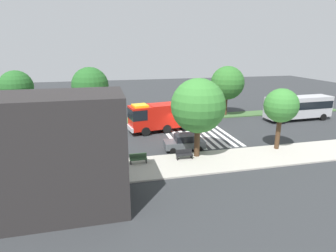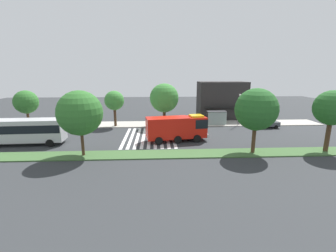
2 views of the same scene
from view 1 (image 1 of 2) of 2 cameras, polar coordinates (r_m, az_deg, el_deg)
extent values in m
plane|color=#2D3033|center=(34.29, 2.25, -1.81)|extent=(120.00, 120.00, 0.00)
cube|color=#ADA89E|center=(26.41, 7.41, -7.38)|extent=(60.00, 4.98, 0.14)
cube|color=#3D6033|center=(41.57, -0.64, 1.51)|extent=(60.00, 3.00, 0.14)
cube|color=silver|center=(36.26, 11.29, -1.10)|extent=(0.45, 11.40, 0.01)
cube|color=silver|center=(35.91, 9.99, -1.21)|extent=(0.45, 11.40, 0.01)
cube|color=silver|center=(35.57, 8.65, -1.31)|extent=(0.45, 11.40, 0.01)
cube|color=silver|center=(35.25, 7.29, -1.41)|extent=(0.45, 11.40, 0.01)
cube|color=silver|center=(34.95, 5.91, -1.52)|extent=(0.45, 11.40, 0.01)
cube|color=silver|center=(34.68, 4.50, -1.63)|extent=(0.45, 11.40, 0.01)
cube|color=silver|center=(34.42, 3.07, -1.74)|extent=(0.45, 11.40, 0.01)
cube|color=silver|center=(34.19, 1.63, -1.84)|extent=(0.45, 11.40, 0.01)
cube|color=silver|center=(33.98, 0.16, -1.95)|extent=(0.45, 11.40, 0.01)
cube|color=red|center=(34.48, -5.72, 1.68)|extent=(2.92, 2.97, 2.89)
cube|color=red|center=(35.89, 0.74, 2.38)|extent=(6.26, 3.52, 2.95)
cube|color=black|center=(34.24, -6.36, 2.55)|extent=(2.23, 2.88, 1.27)
cube|color=silver|center=(34.44, -7.84, -0.47)|extent=(0.66, 2.60, 0.50)
cube|color=yellow|center=(34.13, -5.80, 4.23)|extent=(2.05, 2.08, 0.24)
cylinder|color=black|center=(33.76, -4.60, -1.16)|extent=(1.13, 0.47, 1.10)
cylinder|color=black|center=(36.13, -5.88, -0.03)|extent=(1.13, 0.47, 1.10)
cylinder|color=black|center=(35.73, 3.74, -0.16)|extent=(1.13, 0.47, 1.10)
cylinder|color=black|center=(37.98, 2.01, 0.85)|extent=(1.13, 0.47, 1.10)
cylinder|color=black|center=(34.67, -0.21, -0.64)|extent=(1.13, 0.47, 1.10)
cylinder|color=black|center=(36.99, -1.75, 0.43)|extent=(1.13, 0.47, 1.10)
cube|color=#474C51|center=(29.18, 3.35, -3.68)|extent=(4.30, 2.11, 0.70)
cube|color=black|center=(29.00, 3.78, -2.38)|extent=(2.44, 1.79, 0.67)
cylinder|color=black|center=(28.15, 1.03, -5.18)|extent=(0.65, 0.25, 0.64)
cylinder|color=black|center=(29.89, 0.32, -3.88)|extent=(0.65, 0.25, 0.64)
cylinder|color=black|center=(28.79, 6.48, -4.78)|extent=(0.65, 0.25, 0.64)
cylinder|color=black|center=(30.50, 5.46, -3.54)|extent=(0.65, 0.25, 0.64)
cube|color=#474C51|center=(29.59, -31.15, -5.69)|extent=(4.41, 1.76, 0.81)
cube|color=black|center=(29.29, -30.94, -4.38)|extent=(2.47, 1.55, 0.61)
cylinder|color=black|center=(28.51, -28.75, -6.99)|extent=(0.64, 0.22, 0.64)
cylinder|color=black|center=(30.09, -27.91, -5.71)|extent=(0.64, 0.22, 0.64)
cube|color=#B2B2B7|center=(44.93, 25.25, 3.59)|extent=(10.18, 2.97, 2.99)
cube|color=black|center=(44.86, 25.31, 4.04)|extent=(9.98, 3.02, 1.08)
cylinder|color=black|center=(48.48, 27.25, 2.35)|extent=(1.01, 0.34, 1.00)
cylinder|color=black|center=(46.71, 29.33, 1.60)|extent=(1.01, 0.34, 1.00)
cylinder|color=black|center=(44.03, 20.47, 1.89)|extent=(1.01, 0.34, 1.00)
cylinder|color=black|center=(42.07, 22.47, 1.05)|extent=(1.01, 0.34, 1.00)
cube|color=#4C4C51|center=(24.70, -15.44, -3.39)|extent=(3.50, 1.40, 0.12)
cube|color=#8C9E99|center=(25.73, -15.20, -5.43)|extent=(3.50, 0.08, 2.40)
cylinder|color=#333338|center=(24.48, -11.28, -6.28)|extent=(0.08, 0.08, 2.40)
cylinder|color=#333338|center=(24.65, -19.24, -6.75)|extent=(0.08, 0.08, 2.40)
cube|color=#2D472D|center=(25.76, -6.12, -6.80)|extent=(1.60, 0.50, 0.08)
cube|color=#2D472D|center=(25.86, -6.20, -6.07)|extent=(1.60, 0.06, 0.45)
cube|color=black|center=(25.94, -4.52, -7.13)|extent=(0.08, 0.45, 0.37)
cube|color=black|center=(25.78, -7.71, -7.38)|extent=(0.08, 0.45, 0.37)
cube|color=black|center=(26.61, 3.41, -5.97)|extent=(1.60, 0.50, 0.08)
cube|color=black|center=(26.70, 3.28, -5.27)|extent=(1.60, 0.06, 0.45)
cube|color=black|center=(26.89, 4.88, -6.27)|extent=(0.08, 0.45, 0.37)
cube|color=black|center=(26.51, 1.90, -6.56)|extent=(0.08, 0.45, 0.37)
cylinder|color=#2D2D30|center=(26.15, -23.81, -2.45)|extent=(0.16, 0.16, 5.38)
sphere|color=white|center=(25.46, -24.54, 3.68)|extent=(0.36, 0.36, 0.36)
cube|color=#282626|center=(19.20, -23.70, -5.57)|extent=(9.88, 4.94, 7.77)
cube|color=black|center=(22.22, -22.16, -5.51)|extent=(7.90, 0.80, 0.16)
cylinder|color=#47301E|center=(31.01, 21.73, -1.34)|extent=(0.47, 0.47, 3.43)
sphere|color=#387F33|center=(30.32, 22.29, 3.94)|extent=(3.45, 3.45, 3.45)
cylinder|color=#47301E|center=(27.04, 6.01, -2.94)|extent=(0.55, 0.55, 3.23)
sphere|color=#387F33|center=(26.13, 6.23, 4.17)|extent=(5.16, 5.16, 5.16)
cylinder|color=#47301E|center=(44.34, 11.89, 4.33)|extent=(0.34, 0.34, 3.23)
sphere|color=#2D6B28|center=(43.79, 12.14, 8.69)|extent=(5.11, 5.11, 5.11)
cylinder|color=#47301E|center=(40.22, -15.37, 3.13)|extent=(0.45, 0.45, 3.53)
sphere|color=#235B23|center=(39.62, -15.74, 8.06)|extent=(4.96, 4.96, 4.96)
cylinder|color=#47301E|center=(41.58, -28.15, 2.47)|extent=(0.54, 0.54, 3.92)
sphere|color=#235B23|center=(41.03, -28.78, 7.12)|extent=(4.18, 4.18, 4.18)
camera|label=2|loc=(66.05, -4.76, 15.22)|focal=24.59mm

